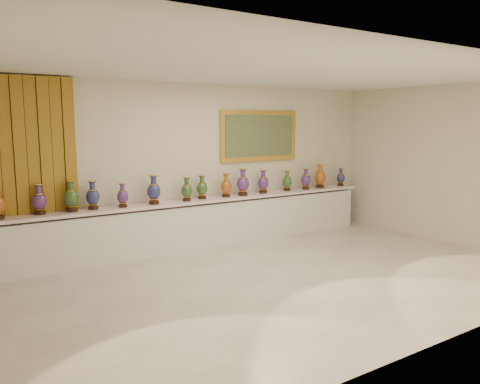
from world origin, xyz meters
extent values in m
plane|color=beige|center=(0.00, 0.00, 0.00)|extent=(8.00, 8.00, 0.00)
plane|color=beige|center=(0.00, 2.50, 1.50)|extent=(8.00, 0.00, 8.00)
plane|color=beige|center=(4.00, 0.00, 1.50)|extent=(0.00, 5.00, 5.00)
plane|color=white|center=(0.00, 0.00, 3.00)|extent=(8.00, 8.00, 0.00)
cube|color=#B28626|center=(-3.03, 2.44, 1.50)|extent=(1.64, 0.14, 2.95)
cube|color=gold|center=(1.37, 2.46, 2.03)|extent=(1.80, 0.06, 1.00)
cube|color=#1E351A|center=(1.37, 2.42, 2.03)|extent=(1.62, 0.02, 0.82)
cube|color=white|center=(0.00, 2.27, 0.41)|extent=(7.20, 0.42, 0.81)
cube|color=white|center=(0.00, 2.25, 0.88)|extent=(7.28, 0.48, 0.05)
cylinder|color=#321B0D|center=(-2.82, 2.29, 0.92)|extent=(0.17, 0.17, 0.05)
cone|color=gold|center=(-2.82, 2.29, 0.97)|extent=(0.14, 0.14, 0.03)
ellipsoid|color=#250D45|center=(-2.82, 2.29, 1.10)|extent=(0.28, 0.28, 0.27)
cylinder|color=gold|center=(-2.82, 2.29, 1.22)|extent=(0.15, 0.15, 0.01)
cylinder|color=#250D45|center=(-2.82, 2.29, 1.28)|extent=(0.09, 0.09, 0.10)
cone|color=#250D45|center=(-2.82, 2.29, 1.34)|extent=(0.15, 0.15, 0.04)
cylinder|color=gold|center=(-2.82, 2.29, 1.36)|extent=(0.15, 0.15, 0.01)
cylinder|color=#321B0D|center=(-2.36, 2.26, 0.92)|extent=(0.18, 0.18, 0.05)
cone|color=gold|center=(-2.36, 2.26, 0.98)|extent=(0.15, 0.15, 0.03)
ellipsoid|color=black|center=(-2.36, 2.26, 1.12)|extent=(0.31, 0.31, 0.29)
cylinder|color=gold|center=(-2.36, 2.26, 1.24)|extent=(0.16, 0.16, 0.01)
cylinder|color=black|center=(-2.36, 2.26, 1.30)|extent=(0.09, 0.09, 0.10)
cone|color=black|center=(-2.36, 2.26, 1.37)|extent=(0.16, 0.16, 0.04)
cylinder|color=gold|center=(-2.36, 2.26, 1.39)|extent=(0.16, 0.16, 0.01)
cylinder|color=#321B0D|center=(-2.02, 2.28, 0.92)|extent=(0.16, 0.16, 0.05)
cone|color=gold|center=(-2.02, 2.28, 0.97)|extent=(0.14, 0.14, 0.03)
ellipsoid|color=#0C103E|center=(-2.02, 2.28, 1.10)|extent=(0.23, 0.23, 0.27)
cylinder|color=gold|center=(-2.02, 2.28, 1.22)|extent=(0.15, 0.15, 0.01)
cylinder|color=#0C103E|center=(-2.02, 2.28, 1.28)|extent=(0.09, 0.09, 0.10)
cone|color=#0C103E|center=(-2.02, 2.28, 1.34)|extent=(0.15, 0.15, 0.04)
cylinder|color=gold|center=(-2.02, 2.28, 1.36)|extent=(0.15, 0.15, 0.01)
cylinder|color=#321B0D|center=(-1.56, 2.21, 0.92)|extent=(0.14, 0.14, 0.04)
cone|color=gold|center=(-1.56, 2.21, 0.96)|extent=(0.12, 0.12, 0.03)
ellipsoid|color=#250D45|center=(-1.56, 2.21, 1.07)|extent=(0.21, 0.21, 0.23)
cylinder|color=gold|center=(-1.56, 2.21, 1.17)|extent=(0.13, 0.13, 0.01)
cylinder|color=#250D45|center=(-1.56, 2.21, 1.22)|extent=(0.07, 0.07, 0.08)
cone|color=#250D45|center=(-1.56, 2.21, 1.28)|extent=(0.13, 0.13, 0.03)
cylinder|color=gold|center=(-1.56, 2.21, 1.30)|extent=(0.13, 0.13, 0.01)
cylinder|color=#321B0D|center=(-1.01, 2.21, 0.92)|extent=(0.18, 0.18, 0.05)
cone|color=gold|center=(-1.01, 2.21, 0.98)|extent=(0.16, 0.16, 0.03)
ellipsoid|color=#0C103E|center=(-1.01, 2.21, 1.12)|extent=(0.26, 0.26, 0.29)
cylinder|color=gold|center=(-1.01, 2.21, 1.24)|extent=(0.16, 0.16, 0.01)
cylinder|color=#0C103E|center=(-1.01, 2.21, 1.31)|extent=(0.09, 0.09, 0.11)
cone|color=#0C103E|center=(-1.01, 2.21, 1.38)|extent=(0.16, 0.16, 0.04)
cylinder|color=gold|center=(-1.01, 2.21, 1.40)|extent=(0.16, 0.16, 0.01)
cylinder|color=#321B0D|center=(-0.38, 2.21, 0.92)|extent=(0.15, 0.15, 0.04)
cone|color=gold|center=(-0.38, 2.21, 0.97)|extent=(0.13, 0.13, 0.03)
ellipsoid|color=black|center=(-0.38, 2.21, 1.09)|extent=(0.25, 0.25, 0.25)
cylinder|color=gold|center=(-0.38, 2.21, 1.19)|extent=(0.14, 0.14, 0.01)
cylinder|color=black|center=(-0.38, 2.21, 1.25)|extent=(0.08, 0.08, 0.09)
cone|color=black|center=(-0.38, 2.21, 1.31)|extent=(0.14, 0.14, 0.03)
cylinder|color=gold|center=(-0.38, 2.21, 1.32)|extent=(0.14, 0.14, 0.01)
cylinder|color=#321B0D|center=(-0.04, 2.28, 0.92)|extent=(0.16, 0.16, 0.04)
cone|color=gold|center=(-0.04, 2.28, 0.97)|extent=(0.14, 0.14, 0.03)
ellipsoid|color=black|center=(-0.04, 2.28, 1.09)|extent=(0.22, 0.22, 0.25)
cylinder|color=gold|center=(-0.04, 2.28, 1.20)|extent=(0.14, 0.14, 0.01)
cylinder|color=black|center=(-0.04, 2.28, 1.25)|extent=(0.08, 0.08, 0.09)
cone|color=black|center=(-0.04, 2.28, 1.32)|extent=(0.14, 0.14, 0.03)
cylinder|color=gold|center=(-0.04, 2.28, 1.33)|extent=(0.14, 0.14, 0.01)
cylinder|color=#321B0D|center=(0.45, 2.23, 0.92)|extent=(0.16, 0.16, 0.04)
cone|color=gold|center=(0.45, 2.23, 0.97)|extent=(0.14, 0.14, 0.03)
ellipsoid|color=maroon|center=(0.45, 2.23, 1.10)|extent=(0.25, 0.25, 0.26)
cylinder|color=gold|center=(0.45, 2.23, 1.21)|extent=(0.14, 0.14, 0.01)
cylinder|color=maroon|center=(0.45, 2.23, 1.26)|extent=(0.08, 0.08, 0.09)
cone|color=maroon|center=(0.45, 2.23, 1.33)|extent=(0.14, 0.14, 0.03)
cylinder|color=gold|center=(0.45, 2.23, 1.34)|extent=(0.15, 0.15, 0.01)
cylinder|color=#321B0D|center=(0.81, 2.21, 0.93)|extent=(0.18, 0.18, 0.05)
cone|color=gold|center=(0.81, 2.21, 0.98)|extent=(0.16, 0.16, 0.03)
ellipsoid|color=#250D45|center=(0.81, 2.21, 1.13)|extent=(0.27, 0.27, 0.30)
cylinder|color=gold|center=(0.81, 2.21, 1.25)|extent=(0.17, 0.17, 0.01)
cylinder|color=#250D45|center=(0.81, 2.21, 1.32)|extent=(0.10, 0.10, 0.11)
cone|color=#250D45|center=(0.81, 2.21, 1.39)|extent=(0.17, 0.17, 0.04)
cylinder|color=gold|center=(0.81, 2.21, 1.41)|extent=(0.17, 0.17, 0.01)
cylinder|color=#321B0D|center=(1.33, 2.26, 0.92)|extent=(0.16, 0.16, 0.05)
cone|color=gold|center=(1.33, 2.26, 0.97)|extent=(0.14, 0.14, 0.03)
ellipsoid|color=#250D45|center=(1.33, 2.26, 1.10)|extent=(0.28, 0.28, 0.27)
cylinder|color=gold|center=(1.33, 2.26, 1.22)|extent=(0.15, 0.15, 0.01)
cylinder|color=#250D45|center=(1.33, 2.26, 1.28)|extent=(0.09, 0.09, 0.10)
cone|color=#250D45|center=(1.33, 2.26, 1.34)|extent=(0.15, 0.15, 0.04)
cylinder|color=gold|center=(1.33, 2.26, 1.36)|extent=(0.15, 0.15, 0.01)
cylinder|color=#321B0D|center=(1.94, 2.27, 0.92)|extent=(0.15, 0.15, 0.04)
cone|color=gold|center=(1.94, 2.27, 0.97)|extent=(0.13, 0.13, 0.03)
ellipsoid|color=black|center=(1.94, 2.27, 1.08)|extent=(0.25, 0.25, 0.24)
cylinder|color=gold|center=(1.94, 2.27, 1.19)|extent=(0.13, 0.13, 0.01)
cylinder|color=black|center=(1.94, 2.27, 1.24)|extent=(0.08, 0.08, 0.09)
cone|color=black|center=(1.94, 2.27, 1.30)|extent=(0.13, 0.13, 0.03)
cylinder|color=gold|center=(1.94, 2.27, 1.31)|extent=(0.14, 0.14, 0.01)
cylinder|color=#321B0D|center=(2.40, 2.21, 0.92)|extent=(0.16, 0.16, 0.04)
cone|color=gold|center=(2.40, 2.21, 0.97)|extent=(0.14, 0.14, 0.03)
ellipsoid|color=#250D45|center=(2.40, 2.21, 1.10)|extent=(0.26, 0.26, 0.26)
cylinder|color=gold|center=(2.40, 2.21, 1.21)|extent=(0.14, 0.14, 0.01)
cylinder|color=#250D45|center=(2.40, 2.21, 1.26)|extent=(0.08, 0.08, 0.09)
cone|color=#250D45|center=(2.40, 2.21, 1.33)|extent=(0.14, 0.14, 0.03)
cylinder|color=gold|center=(2.40, 2.21, 1.34)|extent=(0.15, 0.15, 0.01)
cylinder|color=#321B0D|center=(2.81, 2.23, 0.93)|extent=(0.18, 0.18, 0.05)
cone|color=gold|center=(2.81, 2.23, 0.98)|extent=(0.16, 0.16, 0.03)
ellipsoid|color=maroon|center=(2.81, 2.23, 1.12)|extent=(0.29, 0.29, 0.30)
cylinder|color=gold|center=(2.81, 2.23, 1.25)|extent=(0.16, 0.16, 0.01)
cylinder|color=maroon|center=(2.81, 2.23, 1.31)|extent=(0.10, 0.10, 0.11)
cone|color=maroon|center=(2.81, 2.23, 1.39)|extent=(0.16, 0.16, 0.04)
cylinder|color=gold|center=(2.81, 2.23, 1.41)|extent=(0.17, 0.17, 0.01)
cylinder|color=#321B0D|center=(3.44, 2.24, 0.92)|extent=(0.14, 0.14, 0.04)
cone|color=gold|center=(3.44, 2.24, 0.96)|extent=(0.12, 0.12, 0.03)
ellipsoid|color=#0C103E|center=(3.44, 2.24, 1.07)|extent=(0.22, 0.22, 0.23)
cylinder|color=gold|center=(3.44, 2.24, 1.17)|extent=(0.13, 0.13, 0.01)
cylinder|color=#0C103E|center=(3.44, 2.24, 1.22)|extent=(0.07, 0.07, 0.08)
cone|color=#0C103E|center=(3.44, 2.24, 1.28)|extent=(0.13, 0.13, 0.03)
cylinder|color=gold|center=(3.44, 2.24, 1.29)|extent=(0.13, 0.13, 0.01)
camera|label=1|loc=(-4.06, -5.23, 2.26)|focal=35.00mm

